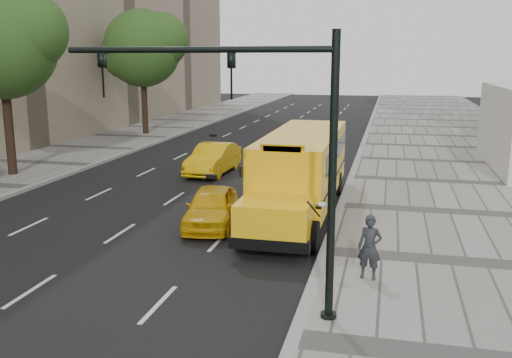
% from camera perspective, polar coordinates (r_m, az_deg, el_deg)
% --- Properties ---
extents(ground, '(140.00, 140.00, 0.00)m').
position_cam_1_polar(ground, '(23.98, -5.95, -2.10)').
color(ground, black).
rests_on(ground, ground).
extents(sidewalk_museum, '(12.00, 140.00, 0.15)m').
position_cam_1_polar(sidewalk_museum, '(23.07, 23.53, -3.43)').
color(sidewalk_museum, gray).
rests_on(sidewalk_museum, ground).
extents(curb_museum, '(0.30, 140.00, 0.15)m').
position_cam_1_polar(curb_museum, '(22.74, 8.49, -2.75)').
color(curb_museum, gray).
rests_on(curb_museum, ground).
extents(curb_far, '(0.30, 140.00, 0.15)m').
position_cam_1_polar(curb_far, '(27.60, -21.84, -0.87)').
color(curb_far, gray).
rests_on(curb_far, ground).
extents(tree_b, '(5.93, 5.27, 9.12)m').
position_cam_1_polar(tree_b, '(30.36, -23.98, 12.34)').
color(tree_b, black).
rests_on(tree_b, ground).
extents(tree_c, '(6.44, 5.72, 9.38)m').
position_cam_1_polar(tree_c, '(44.23, -11.17, 12.77)').
color(tree_c, black).
rests_on(tree_c, ground).
extents(school_bus, '(2.96, 11.56, 3.19)m').
position_cam_1_polar(school_bus, '(22.03, 4.62, 1.37)').
color(school_bus, yellow).
rests_on(school_bus, ground).
extents(taxi_near, '(2.23, 4.26, 1.38)m').
position_cam_1_polar(taxi_near, '(20.11, -4.47, -2.80)').
color(taxi_near, '#E0A90A').
rests_on(taxi_near, ground).
extents(taxi_far, '(1.80, 4.70, 1.53)m').
position_cam_1_polar(taxi_far, '(29.23, -4.30, 2.03)').
color(taxi_far, '#E0A90A').
rests_on(taxi_far, ground).
extents(pedestrian, '(0.68, 0.51, 1.71)m').
position_cam_1_polar(pedestrian, '(15.19, 11.30, -6.71)').
color(pedestrian, '#25282B').
rests_on(pedestrian, sidewalk_museum).
extents(traffic_signal, '(6.18, 0.36, 6.40)m').
position_cam_1_polar(traffic_signal, '(12.27, 1.18, 3.89)').
color(traffic_signal, black).
rests_on(traffic_signal, ground).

